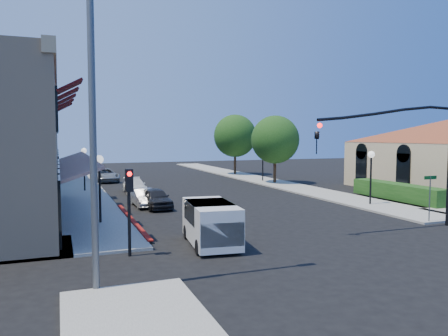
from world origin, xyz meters
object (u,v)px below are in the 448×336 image
object	(u,v)px
street_tree_b	(235,136)
secondary_signal	(129,196)
lamppost_right_far	(263,154)
parked_car_c	(135,186)
street_tree_a	(275,140)
lamppost_left_near	(99,172)
lamppost_right_near	(371,164)
parked_car_a	(155,198)
cobra_streetlight	(105,111)
signal_mast_arm	(417,145)
parked_car_d	(105,175)
street_name_sign	(430,191)
parked_car_b	(144,198)
lamppost_left_far	(84,158)
white_van	(211,221)

from	to	relation	value
street_tree_b	secondary_signal	xyz separation A→B (m)	(-16.80, -30.59, -2.23)
lamppost_right_far	parked_car_c	bearing A→B (deg)	-163.26
street_tree_a	lamppost_left_near	size ratio (longest dim) A/B	1.82
lamppost_right_near	parked_car_a	world-z (taller)	lamppost_right_near
cobra_streetlight	lamppost_right_near	world-z (taller)	cobra_streetlight
signal_mast_arm	lamppost_right_near	world-z (taller)	signal_mast_arm
lamppost_left_near	parked_car_d	size ratio (longest dim) A/B	0.74
street_name_sign	lamppost_left_near	bearing A→B (deg)	160.07
lamppost_right_far	parked_car_b	distance (m)	17.83
parked_car_d	secondary_signal	bearing A→B (deg)	-99.54
street_tree_a	street_tree_b	xyz separation A→B (m)	(0.00, 10.00, 0.35)
secondary_signal	cobra_streetlight	distance (m)	4.65
secondary_signal	parked_car_d	bearing A→B (deg)	86.33
signal_mast_arm	lamppost_left_far	distance (m)	25.07
parked_car_c	lamppost_right_far	bearing A→B (deg)	18.68
street_tree_b	white_van	distance (m)	33.07
lamppost_right_far	lamppost_left_near	bearing A→B (deg)	-136.74
cobra_streetlight	lamppost_right_far	xyz separation A→B (m)	(17.65, 26.00, -2.53)
lamppost_right_near	parked_car_c	xyz separation A→B (m)	(-13.30, 12.00, -2.16)
lamppost_left_far	lamppost_right_near	size ratio (longest dim) A/B	1.00
white_van	parked_car_d	distance (m)	27.53
secondary_signal	cobra_streetlight	bearing A→B (deg)	-108.63
parked_car_d	lamppost_right_far	bearing A→B (deg)	-26.16
lamppost_right_far	parked_car_d	size ratio (longest dim) A/B	0.74
signal_mast_arm	lamppost_left_far	xyz separation A→B (m)	(-14.36, 20.50, -1.35)
street_name_sign	lamppost_right_near	bearing A→B (deg)	80.22
secondary_signal	parked_car_c	xyz separation A→B (m)	(3.20, 18.59, -1.75)
secondary_signal	parked_car_b	bearing A→B (deg)	77.17
lamppost_left_far	white_van	xyz separation A→B (m)	(3.92, -20.04, -1.71)
lamppost_left_near	parked_car_c	xyz separation A→B (m)	(3.70, 12.00, -2.16)
cobra_streetlight	parked_car_d	bearing A→B (deg)	84.64
street_tree_b	signal_mast_arm	xyz separation A→B (m)	(-2.94, -30.50, -0.46)
street_tree_b	parked_car_c	xyz separation A→B (m)	(-13.60, -12.00, -3.97)
lamppost_left_near	lamppost_right_near	bearing A→B (deg)	0.00
lamppost_left_far	parked_car_b	distance (m)	9.78
cobra_streetlight	parked_car_a	xyz separation A→B (m)	(4.35, 14.00, -4.63)
white_van	cobra_streetlight	bearing A→B (deg)	-139.11
secondary_signal	parked_car_b	world-z (taller)	secondary_signal
street_name_sign	lamppost_right_far	xyz separation A→B (m)	(1.00, 21.80, 1.04)
street_tree_b	parked_car_a	distance (m)	24.50
white_van	parked_car_b	xyz separation A→B (m)	(-0.78, 11.04, -0.46)
street_tree_a	white_van	world-z (taller)	street_tree_a
lamppost_right_near	parked_car_d	world-z (taller)	lamppost_right_near
signal_mast_arm	parked_car_d	world-z (taller)	signal_mast_arm
parked_car_c	parked_car_d	bearing A→B (deg)	100.38
street_tree_a	cobra_streetlight	bearing A→B (deg)	-126.79
parked_car_a	parked_car_c	size ratio (longest dim) A/B	0.95
signal_mast_arm	parked_car_c	world-z (taller)	signal_mast_arm
parked_car_b	signal_mast_arm	bearing A→B (deg)	-47.06
lamppost_left_near	white_van	bearing A→B (deg)	-57.02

